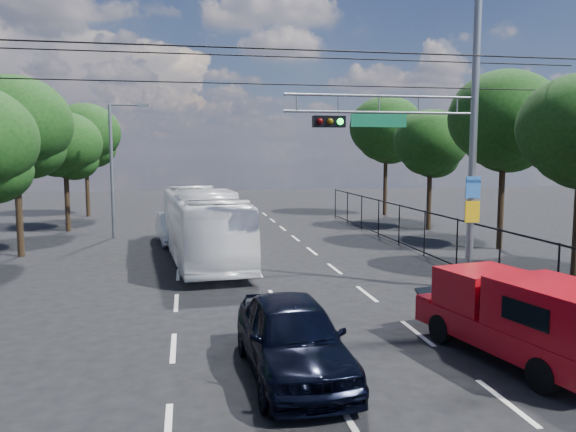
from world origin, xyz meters
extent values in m
plane|color=black|center=(0.00, 0.00, 0.00)|extent=(120.00, 120.00, 0.00)
cube|color=beige|center=(-3.00, 0.00, 0.01)|extent=(0.12, 2.00, 0.01)
cube|color=beige|center=(-3.00, 4.00, 0.01)|extent=(0.12, 2.00, 0.01)
cube|color=beige|center=(-3.00, 8.00, 0.01)|extent=(0.12, 2.00, 0.01)
cube|color=beige|center=(-3.00, 12.00, 0.01)|extent=(0.12, 2.00, 0.01)
cube|color=beige|center=(-3.00, 16.00, 0.01)|extent=(0.12, 2.00, 0.01)
cube|color=beige|center=(-3.00, 20.00, 0.01)|extent=(0.12, 2.00, 0.01)
cube|color=beige|center=(-3.00, 24.00, 0.01)|extent=(0.12, 2.00, 0.01)
cube|color=beige|center=(-3.00, 28.00, 0.01)|extent=(0.12, 2.00, 0.01)
cube|color=beige|center=(-3.00, 32.00, 0.01)|extent=(0.12, 2.00, 0.01)
cube|color=beige|center=(0.00, 0.00, 0.01)|extent=(0.12, 2.00, 0.01)
cube|color=beige|center=(0.00, 4.00, 0.01)|extent=(0.12, 2.00, 0.01)
cube|color=beige|center=(0.00, 8.00, 0.01)|extent=(0.12, 2.00, 0.01)
cube|color=beige|center=(0.00, 12.00, 0.01)|extent=(0.12, 2.00, 0.01)
cube|color=beige|center=(0.00, 16.00, 0.01)|extent=(0.12, 2.00, 0.01)
cube|color=beige|center=(0.00, 20.00, 0.01)|extent=(0.12, 2.00, 0.01)
cube|color=beige|center=(0.00, 24.00, 0.01)|extent=(0.12, 2.00, 0.01)
cube|color=beige|center=(0.00, 28.00, 0.01)|extent=(0.12, 2.00, 0.01)
cube|color=beige|center=(0.00, 32.00, 0.01)|extent=(0.12, 2.00, 0.01)
cube|color=beige|center=(3.00, 0.00, 0.01)|extent=(0.12, 2.00, 0.01)
cube|color=beige|center=(3.00, 4.00, 0.01)|extent=(0.12, 2.00, 0.01)
cube|color=beige|center=(3.00, 8.00, 0.01)|extent=(0.12, 2.00, 0.01)
cube|color=beige|center=(3.00, 12.00, 0.01)|extent=(0.12, 2.00, 0.01)
cube|color=beige|center=(3.00, 16.00, 0.01)|extent=(0.12, 2.00, 0.01)
cube|color=beige|center=(3.00, 20.00, 0.01)|extent=(0.12, 2.00, 0.01)
cube|color=beige|center=(3.00, 24.00, 0.01)|extent=(0.12, 2.00, 0.01)
cube|color=beige|center=(3.00, 28.00, 0.01)|extent=(0.12, 2.00, 0.01)
cube|color=beige|center=(3.00, 32.00, 0.01)|extent=(0.12, 2.00, 0.01)
cylinder|color=slate|center=(6.50, 8.00, 4.75)|extent=(0.24, 0.24, 9.50)
cylinder|color=slate|center=(3.40, 8.00, 6.25)|extent=(6.20, 0.08, 0.08)
cylinder|color=slate|center=(3.40, 8.00, 5.75)|extent=(6.20, 0.08, 0.08)
cube|color=black|center=(1.70, 8.00, 5.45)|extent=(1.00, 0.28, 0.35)
sphere|color=#3F0505|center=(1.38, 7.85, 5.45)|extent=(0.20, 0.20, 0.20)
sphere|color=#4C3805|center=(1.70, 7.85, 5.45)|extent=(0.20, 0.20, 0.20)
sphere|color=#0CE533|center=(2.02, 7.85, 5.45)|extent=(0.20, 0.20, 0.20)
cube|color=#0D5D39|center=(3.30, 8.00, 5.50)|extent=(1.80, 0.05, 0.40)
cube|color=blue|center=(6.48, 7.86, 3.40)|extent=(0.50, 0.04, 0.70)
cube|color=#E3A70B|center=(6.48, 7.86, 2.60)|extent=(0.50, 0.04, 0.70)
cylinder|color=slate|center=(5.90, 8.00, 6.00)|extent=(0.05, 0.05, 0.50)
cylinder|color=slate|center=(4.60, 8.00, 6.00)|extent=(0.05, 0.05, 0.50)
cylinder|color=slate|center=(3.30, 8.00, 6.00)|extent=(0.05, 0.05, 0.50)
cylinder|color=slate|center=(2.00, 8.00, 6.00)|extent=(0.05, 0.05, 0.50)
cylinder|color=slate|center=(0.70, 8.00, 6.00)|extent=(0.05, 0.05, 0.50)
cylinder|color=slate|center=(-6.50, 22.00, 3.50)|extent=(0.18, 0.18, 7.00)
cylinder|color=slate|center=(-5.70, 22.00, 7.00)|extent=(1.60, 0.09, 0.09)
cube|color=slate|center=(-4.80, 22.00, 7.00)|extent=(0.60, 0.22, 0.15)
cylinder|color=black|center=(0.00, 6.00, 7.20)|extent=(22.00, 0.04, 0.04)
cylinder|color=black|center=(0.00, 9.50, 7.60)|extent=(22.00, 0.04, 0.04)
cylinder|color=black|center=(0.00, 11.00, 6.90)|extent=(22.00, 0.04, 0.04)
cube|color=black|center=(7.60, 12.00, 1.95)|extent=(0.04, 34.00, 0.06)
cube|color=black|center=(7.60, 12.00, 0.15)|extent=(0.04, 34.00, 0.06)
cylinder|color=black|center=(7.60, 5.00, 1.00)|extent=(0.06, 0.06, 2.00)
cylinder|color=black|center=(7.60, 8.00, 1.00)|extent=(0.06, 0.06, 2.00)
cylinder|color=black|center=(7.60, 11.00, 1.00)|extent=(0.06, 0.06, 2.00)
cylinder|color=black|center=(7.60, 14.00, 1.00)|extent=(0.06, 0.06, 2.00)
cylinder|color=black|center=(7.60, 17.00, 1.00)|extent=(0.06, 0.06, 2.00)
cylinder|color=black|center=(7.60, 20.00, 1.00)|extent=(0.06, 0.06, 2.00)
cylinder|color=black|center=(7.60, 23.00, 1.00)|extent=(0.06, 0.06, 2.00)
cylinder|color=black|center=(7.60, 26.00, 1.00)|extent=(0.06, 0.06, 2.00)
cylinder|color=black|center=(7.60, 29.00, 1.00)|extent=(0.06, 0.06, 2.00)
ellipsoid|color=black|center=(10.85, 8.80, 4.50)|extent=(2.85, 2.85, 2.28)
cylinder|color=black|center=(11.80, 15.00, 2.38)|extent=(0.28, 0.28, 4.76)
ellipsoid|color=black|center=(11.80, 15.00, 6.12)|extent=(5.10, 5.10, 4.33)
ellipsoid|color=black|center=(12.20, 15.30, 4.93)|extent=(3.40, 3.40, 2.72)
ellipsoid|color=black|center=(11.45, 14.80, 5.10)|extent=(3.23, 3.23, 2.58)
cylinder|color=black|center=(11.40, 22.00, 2.02)|extent=(0.28, 0.28, 4.03)
ellipsoid|color=black|center=(11.40, 22.00, 5.18)|extent=(4.32, 4.32, 3.67)
ellipsoid|color=black|center=(11.80, 22.30, 4.18)|extent=(2.88, 2.88, 2.30)
ellipsoid|color=black|center=(11.05, 21.80, 4.32)|extent=(2.74, 2.74, 2.19)
cylinder|color=black|center=(11.60, 30.00, 2.46)|extent=(0.28, 0.28, 4.93)
ellipsoid|color=black|center=(11.60, 30.00, 6.34)|extent=(5.28, 5.28, 4.49)
ellipsoid|color=black|center=(12.00, 30.30, 5.10)|extent=(3.52, 3.52, 2.82)
ellipsoid|color=black|center=(11.25, 29.80, 5.28)|extent=(3.34, 3.34, 2.68)
cylinder|color=black|center=(-9.80, 17.00, 2.24)|extent=(0.28, 0.28, 4.48)
ellipsoid|color=black|center=(-9.80, 17.00, 5.76)|extent=(4.80, 4.80, 4.08)
ellipsoid|color=black|center=(-9.40, 17.30, 4.64)|extent=(3.20, 3.20, 2.56)
ellipsoid|color=black|center=(-10.15, 16.80, 4.80)|extent=(3.04, 3.04, 2.43)
cylinder|color=black|center=(-9.40, 25.00, 1.96)|extent=(0.28, 0.28, 3.92)
ellipsoid|color=black|center=(-9.40, 25.00, 5.04)|extent=(4.20, 4.20, 3.57)
ellipsoid|color=black|center=(-9.00, 25.30, 4.06)|extent=(2.80, 2.80, 2.24)
ellipsoid|color=black|center=(-9.75, 24.80, 4.20)|extent=(2.66, 2.66, 2.13)
cylinder|color=black|center=(-9.60, 33.00, 2.30)|extent=(0.28, 0.28, 4.59)
ellipsoid|color=black|center=(-9.60, 33.00, 5.90)|extent=(4.92, 4.92, 4.18)
ellipsoid|color=black|center=(-9.20, 33.30, 4.76)|extent=(3.28, 3.28, 2.62)
ellipsoid|color=black|center=(-9.95, 32.80, 4.92)|extent=(3.12, 3.12, 2.49)
cylinder|color=black|center=(3.28, 3.22, 0.34)|extent=(0.39, 0.72, 0.69)
cylinder|color=black|center=(4.91, 3.56, 0.34)|extent=(0.39, 0.72, 0.69)
cylinder|color=black|center=(3.91, 0.24, 0.34)|extent=(0.39, 0.72, 0.69)
cube|color=maroon|center=(4.41, 1.90, 0.61)|extent=(2.84, 5.18, 0.55)
cube|color=maroon|center=(3.95, 4.06, 0.69)|extent=(1.89, 0.90, 0.54)
cube|color=black|center=(3.89, 4.32, 0.93)|extent=(1.71, 0.73, 0.30)
cube|color=maroon|center=(4.17, 3.01, 1.32)|extent=(2.04, 1.85, 0.93)
cube|color=black|center=(4.32, 2.29, 1.37)|extent=(1.50, 0.36, 0.54)
cube|color=maroon|center=(4.63, 0.85, 1.39)|extent=(2.30, 2.82, 1.03)
cube|color=black|center=(3.73, 0.66, 1.42)|extent=(0.28, 1.16, 0.44)
imported|color=black|center=(-0.58, 1.92, 0.80)|extent=(2.06, 4.78, 1.61)
imported|color=white|center=(-2.00, 14.69, 1.50)|extent=(3.54, 10.97, 3.00)
imported|color=white|center=(-3.23, 19.67, 0.75)|extent=(2.19, 4.75, 1.51)
camera|label=1|loc=(-2.62, -8.86, 4.49)|focal=35.00mm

